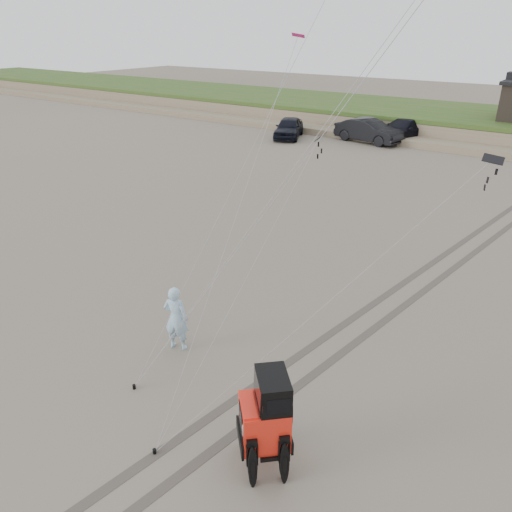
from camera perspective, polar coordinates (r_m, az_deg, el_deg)
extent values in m
plane|color=#6B6054|center=(12.60, -5.87, -16.29)|extent=(160.00, 160.00, 0.00)
cube|color=#7A6B54|center=(39.83, 25.78, 10.82)|extent=(160.00, 3.50, 0.50)
imported|color=black|center=(41.45, 3.77, 14.43)|extent=(3.54, 5.10, 1.61)
imported|color=black|center=(40.62, 12.76, 13.79)|extent=(5.63, 2.82, 1.77)
imported|color=black|center=(41.92, 16.59, 13.68)|extent=(4.30, 6.39, 1.72)
imported|color=#98D8EB|center=(13.96, -9.12, -7.04)|extent=(0.81, 0.66, 1.93)
cube|color=#DD1B7D|center=(19.67, 4.86, 23.83)|extent=(0.56, 0.44, 0.20)
cube|color=black|center=(16.66, 7.37, 13.35)|extent=(0.27, 0.46, 0.27)
cube|color=black|center=(11.36, 25.49, 9.96)|extent=(0.43, 0.31, 0.18)
cylinder|color=black|center=(13.24, -13.76, -14.31)|extent=(0.08, 0.08, 0.12)
cylinder|color=black|center=(11.56, -11.52, -21.03)|extent=(0.08, 0.08, 0.12)
cube|color=#4C443D|center=(17.78, 15.37, -3.81)|extent=(4.42, 29.74, 0.01)
cube|color=#4C443D|center=(17.58, 17.79, -4.49)|extent=(4.42, 29.74, 0.01)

